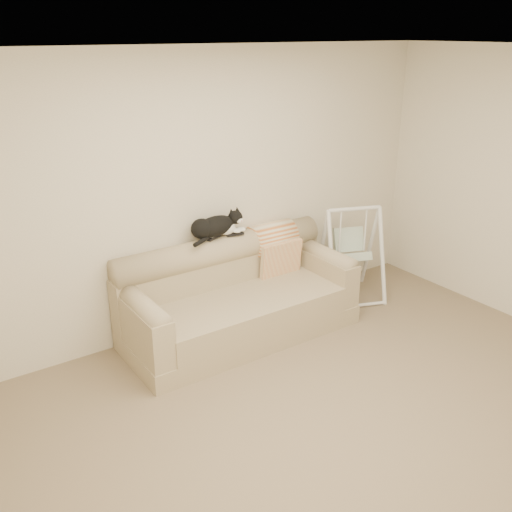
{
  "coord_description": "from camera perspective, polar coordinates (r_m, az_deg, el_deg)",
  "views": [
    {
      "loc": [
        -2.56,
        -2.48,
        2.71
      ],
      "look_at": [
        0.01,
        1.27,
        0.9
      ],
      "focal_mm": 40.0,
      "sensor_mm": 36.0,
      "label": 1
    }
  ],
  "objects": [
    {
      "name": "room_shell",
      "position": [
        3.76,
        10.87,
        2.97
      ],
      "size": [
        5.04,
        4.04,
        2.6
      ],
      "color": "beige",
      "rests_on": "ground"
    },
    {
      "name": "baby_swing",
      "position": [
        6.16,
        9.49,
        0.4
      ],
      "size": [
        0.8,
        0.83,
        1.01
      ],
      "color": "white",
      "rests_on": "ground"
    },
    {
      "name": "tuxedo_cat",
      "position": [
        5.3,
        -4.07,
        2.98
      ],
      "size": [
        0.63,
        0.32,
        0.25
      ],
      "color": "black",
      "rests_on": "sofa"
    },
    {
      "name": "remote_a",
      "position": [
        5.33,
        -4.25,
        1.9
      ],
      "size": [
        0.18,
        0.12,
        0.03
      ],
      "color": "black",
      "rests_on": "sofa"
    },
    {
      "name": "throw_blanket",
      "position": [
        5.72,
        1.68,
        1.4
      ],
      "size": [
        0.47,
        0.38,
        0.58
      ],
      "color": "#CE6B2E",
      "rests_on": "sofa"
    },
    {
      "name": "sofa",
      "position": [
        5.39,
        -1.99,
        -4.26
      ],
      "size": [
        2.2,
        0.93,
        0.9
      ],
      "color": "tan",
      "rests_on": "ground"
    },
    {
      "name": "ground_plane",
      "position": [
        4.48,
        9.45,
        -15.85
      ],
      "size": [
        5.0,
        5.0,
        0.0
      ],
      "primitive_type": "plane",
      "color": "#766650",
      "rests_on": "ground"
    },
    {
      "name": "remote_b",
      "position": [
        5.4,
        -2.11,
        2.21
      ],
      "size": [
        0.18,
        0.08,
        0.02
      ],
      "color": "black",
      "rests_on": "sofa"
    }
  ]
}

